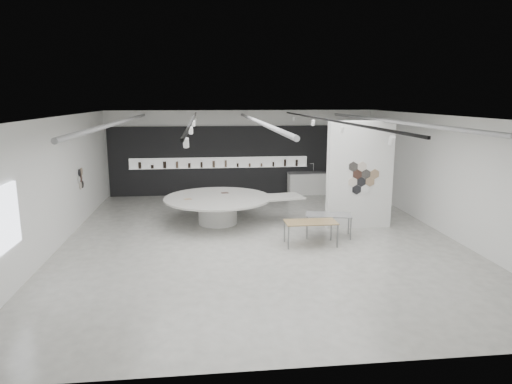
{
  "coord_description": "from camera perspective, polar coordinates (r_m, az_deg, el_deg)",
  "views": [
    {
      "loc": [
        -1.65,
        -13.61,
        4.34
      ],
      "look_at": [
        0.02,
        1.2,
        1.26
      ],
      "focal_mm": 32.0,
      "sensor_mm": 36.0,
      "label": 1
    }
  ],
  "objects": [
    {
      "name": "back_wall_display",
      "position": [
        20.79,
        -2.04,
        3.95
      ],
      "size": [
        11.8,
        0.27,
        3.1
      ],
      "color": "black",
      "rests_on": "ground"
    },
    {
      "name": "kitchen_counter",
      "position": [
        21.03,
        6.41,
        1.11
      ],
      "size": [
        1.8,
        0.76,
        1.39
      ],
      "rotation": [
        0.0,
        0.0,
        0.04
      ],
      "color": "white",
      "rests_on": "ground"
    },
    {
      "name": "sample_table_stone",
      "position": [
        14.62,
        9.06,
        -3.0
      ],
      "size": [
        1.54,
        0.99,
        0.73
      ],
      "rotation": [
        0.0,
        0.0,
        -0.21
      ],
      "color": "gray",
      "rests_on": "ground"
    },
    {
      "name": "room",
      "position": [
        13.88,
        0.1,
        2.29
      ],
      "size": [
        12.02,
        14.02,
        3.82
      ],
      "color": "#B6B4AB",
      "rests_on": "ground"
    },
    {
      "name": "display_island",
      "position": [
        16.01,
        -4.52,
        -1.78
      ],
      "size": [
        5.27,
        4.42,
        0.96
      ],
      "rotation": [
        0.0,
        0.0,
        0.2
      ],
      "color": "white",
      "rests_on": "ground"
    },
    {
      "name": "partition_column",
      "position": [
        15.7,
        12.84,
        2.08
      ],
      "size": [
        2.2,
        0.38,
        3.6
      ],
      "color": "white",
      "rests_on": "ground"
    },
    {
      "name": "sample_table_wood",
      "position": [
        13.73,
        6.85,
        -3.9
      ],
      "size": [
        1.54,
        0.77,
        0.72
      ],
      "rotation": [
        0.0,
        0.0,
        -0.0
      ],
      "color": "olive",
      "rests_on": "ground"
    }
  ]
}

